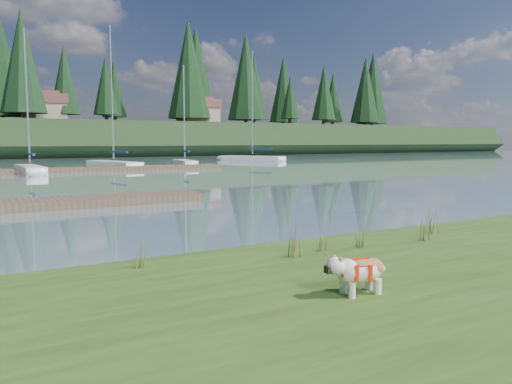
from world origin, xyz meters
TOP-DOWN VIEW (x-y plane):
  - ground at (0.00, 30.00)m, footprint 200.00×200.00m
  - bank at (0.00, -6.00)m, footprint 60.00×9.00m
  - bulldog at (0.52, -4.86)m, footprint 0.89×0.43m
  - dock_far at (2.00, 30.00)m, footprint 26.00×2.20m
  - sailboat_bg_2 at (-0.17, 29.67)m, footprint 1.65×6.77m
  - sailboat_bg_3 at (6.87, 34.88)m, footprint 3.52×8.50m
  - sailboat_bg_4 at (13.42, 33.93)m, footprint 2.15×6.25m
  - sailboat_bg_5 at (24.49, 41.88)m, footprint 5.89×8.66m
  - weed_0 at (0.97, -2.74)m, footprint 0.17×0.14m
  - weed_1 at (1.71, -2.54)m, footprint 0.17×0.14m
  - weed_2 at (4.03, -2.86)m, footprint 0.17×0.14m
  - weed_3 at (-1.59, -2.09)m, footprint 0.17×0.14m
  - weed_4 at (2.47, -2.68)m, footprint 0.17×0.14m
  - weed_5 at (4.80, -2.36)m, footprint 0.17×0.14m
  - mud_lip at (0.00, -1.60)m, footprint 60.00×0.50m
  - conifer_4 at (3.00, 66.00)m, footprint 6.16×6.16m
  - conifer_5 at (15.00, 70.00)m, footprint 3.96×3.96m
  - conifer_6 at (28.00, 68.00)m, footprint 7.04×7.04m
  - conifer_7 at (42.00, 71.00)m, footprint 5.28×5.28m
  - conifer_8 at (55.00, 67.00)m, footprint 4.62×4.62m
  - conifer_9 at (68.00, 70.00)m, footprint 5.94×5.94m
  - house_1 at (6.00, 71.00)m, footprint 6.30×5.30m
  - house_2 at (30.00, 69.00)m, footprint 6.30×5.30m

SIDE VIEW (x-z plane):
  - ground at x=0.00m, z-range 0.00..0.00m
  - mud_lip at x=0.00m, z-range 0.00..0.14m
  - dock_far at x=2.00m, z-range 0.00..0.30m
  - bank at x=0.00m, z-range 0.00..0.35m
  - sailboat_bg_5 at x=24.49m, z-range -6.01..6.65m
  - sailboat_bg_3 at x=6.87m, z-range -5.79..6.43m
  - sailboat_bg_4 at x=13.42m, z-range -4.30..4.96m
  - sailboat_bg_2 at x=-0.17m, z-range -4.78..5.44m
  - weed_4 at x=2.47m, z-range 0.32..0.75m
  - weed_1 at x=1.71m, z-range 0.31..0.80m
  - weed_3 at x=-1.59m, z-range 0.31..0.85m
  - weed_5 at x=4.80m, z-range 0.30..0.92m
  - weed_2 at x=4.03m, z-range 0.30..0.93m
  - weed_0 at x=0.97m, z-range 0.30..0.96m
  - bulldog at x=0.52m, z-range 0.42..0.94m
  - house_1 at x=6.00m, z-range 4.99..9.64m
  - house_2 at x=30.00m, z-range 4.99..9.64m
  - conifer_5 at x=15.00m, z-range 5.65..16.00m
  - conifer_8 at x=55.00m, z-range 5.62..17.40m
  - conifer_7 at x=42.00m, z-range 5.59..18.79m
  - conifer_9 at x=68.00m, z-range 5.55..20.18m
  - conifer_4 at x=3.00m, z-range 5.54..20.64m
  - conifer_6 at x=28.00m, z-range 5.49..22.49m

